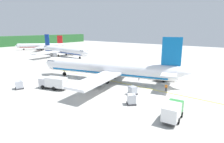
% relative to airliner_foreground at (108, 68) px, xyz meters
% --- Properties ---
extents(ground, '(240.00, 320.00, 0.20)m').
position_rel_airliner_foreground_xyz_m(ground, '(2.70, 30.80, -3.49)').
color(ground, '#B7B5AD').
extents(airliner_foreground, '(34.27, 41.08, 11.90)m').
position_rel_airliner_foreground_xyz_m(airliner_foreground, '(0.00, 0.00, 0.00)').
color(airliner_foreground, white).
rests_on(airliner_foreground, ground).
extents(airliner_mid_apron, '(31.63, 38.09, 10.86)m').
position_rel_airliner_foreground_xyz_m(airliner_mid_apron, '(21.84, 46.64, -0.30)').
color(airliner_mid_apron, white).
rests_on(airliner_mid_apron, ground).
extents(airliner_far_taxiway, '(24.82, 26.47, 9.50)m').
position_rel_airliner_foreground_xyz_m(airliner_far_taxiway, '(32.05, 83.03, -0.69)').
color(airliner_far_taxiway, white).
rests_on(airliner_far_taxiway, ground).
extents(service_truck_fuel, '(4.00, 7.07, 2.81)m').
position_rel_airliner_foreground_xyz_m(service_truck_fuel, '(-13.09, 5.78, -1.82)').
color(service_truck_fuel, silver).
rests_on(service_truck_fuel, ground).
extents(service_truck_baggage, '(5.47, 5.85, 2.59)m').
position_rel_airliner_foreground_xyz_m(service_truck_baggage, '(9.80, -13.44, -2.21)').
color(service_truck_baggage, white).
rests_on(service_truck_baggage, ground).
extents(service_truck_catering, '(5.61, 2.84, 2.69)m').
position_rel_airliner_foreground_xyz_m(service_truck_catering, '(-11.21, -21.53, -1.88)').
color(service_truck_catering, '#338C3F').
rests_on(service_truck_catering, ground).
extents(cargo_container_near, '(2.27, 2.27, 2.08)m').
position_rel_airliner_foreground_xyz_m(cargo_container_near, '(-9.92, -13.45, -2.40)').
color(cargo_container_near, '#333338').
rests_on(cargo_container_near, ground).
extents(cargo_container_mid, '(2.28, 2.28, 2.00)m').
position_rel_airliner_foreground_xyz_m(cargo_container_mid, '(-17.96, 12.16, -2.45)').
color(cargo_container_mid, '#333338').
rests_on(cargo_container_mid, ground).
extents(cargo_container_far, '(2.12, 2.12, 1.89)m').
position_rel_airliner_foreground_xyz_m(cargo_container_far, '(-5.26, -10.84, -2.50)').
color(cargo_container_far, '#333338').
rests_on(cargo_container_far, ground).
extents(crew_marshaller, '(0.63, 0.24, 1.63)m').
position_rel_airliner_foreground_xyz_m(crew_marshaller, '(5.48, -6.46, -2.43)').
color(crew_marshaller, '#191E33').
rests_on(crew_marshaller, ground).
extents(crew_loader_left, '(0.26, 0.63, 1.60)m').
position_rel_airliner_foreground_xyz_m(crew_loader_left, '(1.31, -15.69, -2.45)').
color(crew_loader_left, '#191E33').
rests_on(crew_loader_left, ground).
extents(crew_loader_right, '(0.61, 0.35, 1.71)m').
position_rel_airliner_foreground_xyz_m(crew_loader_right, '(8.03, -8.70, -2.38)').
color(crew_loader_right, '#191E33').
rests_on(crew_loader_right, ground).
extents(apron_guide_line, '(0.30, 60.00, 0.01)m').
position_rel_airliner_foreground_xyz_m(apron_guide_line, '(0.38, -4.45, -3.39)').
color(apron_guide_line, yellow).
rests_on(apron_guide_line, ground).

